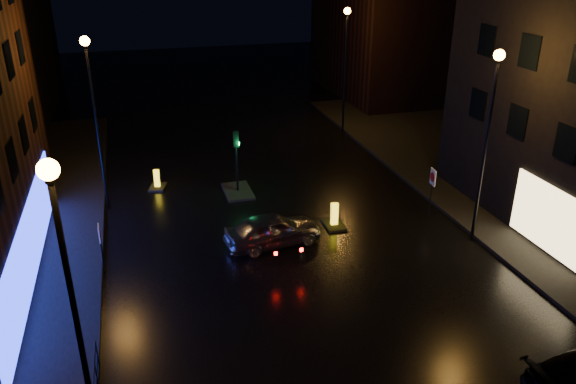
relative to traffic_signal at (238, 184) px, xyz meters
name	(u,v)px	position (x,y,z in m)	size (l,w,h in m)	color
ground	(362,361)	(1.20, -14.00, -0.50)	(120.00, 120.00, 0.00)	black
pavement_right	(557,204)	(15.20, -6.00, -0.43)	(12.00, 44.00, 0.15)	black
building_far_right	(382,22)	(16.20, 18.00, 5.50)	(8.00, 14.00, 12.00)	black
street_lamp_lnear	(69,284)	(-6.60, -16.00, 5.06)	(0.44, 0.44, 8.37)	black
street_lamp_lfar	(93,98)	(-6.60, 0.00, 5.06)	(0.44, 0.44, 8.37)	black
street_lamp_rnear	(490,120)	(9.00, -8.00, 5.06)	(0.44, 0.44, 8.37)	black
street_lamp_rfar	(346,52)	(9.00, 8.00, 5.06)	(0.44, 0.44, 8.37)	black
traffic_signal	(238,184)	(0.00, 0.00, 0.00)	(1.40, 2.40, 3.45)	black
silver_hatchback	(273,230)	(0.38, -5.94, 0.21)	(1.69, 4.21, 1.43)	#95979C
bollard_near	(334,221)	(3.56, -5.05, -0.25)	(0.93, 1.36, 1.16)	black
bollard_far	(157,184)	(-4.06, 1.77, -0.27)	(1.09, 1.37, 1.05)	black
road_sign_left	(100,237)	(-6.70, -6.24, 1.06)	(0.07, 0.50, 2.08)	black
road_sign_right	(432,181)	(8.39, -5.26, 1.30)	(0.14, 0.58, 2.41)	black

